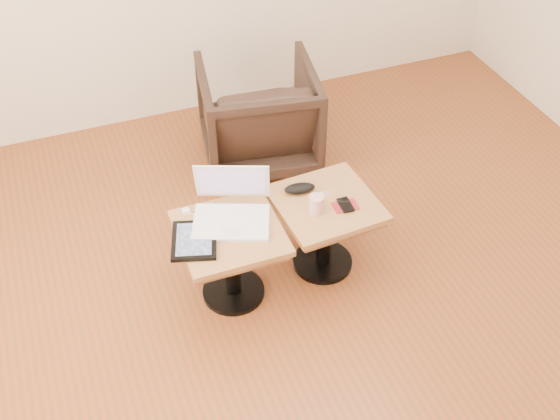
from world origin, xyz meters
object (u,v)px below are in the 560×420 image
object	(u,v)px
side_table_left	(231,247)
laptop	(232,209)
side_table_right	(325,218)
armchair	(258,115)
striped_cup	(316,204)

from	to	relation	value
side_table_left	laptop	size ratio (longest dim) A/B	1.07
side_table_right	laptop	size ratio (longest dim) A/B	1.14
laptop	armchair	bearing A→B (deg)	85.16
side_table_left	armchair	xyz separation A→B (m)	(0.52, 1.06, -0.01)
striped_cup	armchair	bearing A→B (deg)	85.83
side_table_left	armchair	bearing A→B (deg)	63.91
side_table_right	striped_cup	distance (m)	0.18
laptop	striped_cup	world-z (taller)	laptop
side_table_left	laptop	distance (m)	0.19
side_table_right	striped_cup	world-z (taller)	striped_cup
side_table_right	striped_cup	size ratio (longest dim) A/B	5.51
side_table_left	side_table_right	bearing A→B (deg)	3.39
side_table_left	laptop	bearing A→B (deg)	65.34
side_table_left	laptop	xyz separation A→B (m)	(0.04, 0.09, 0.16)
striped_cup	side_table_right	bearing A→B (deg)	32.70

